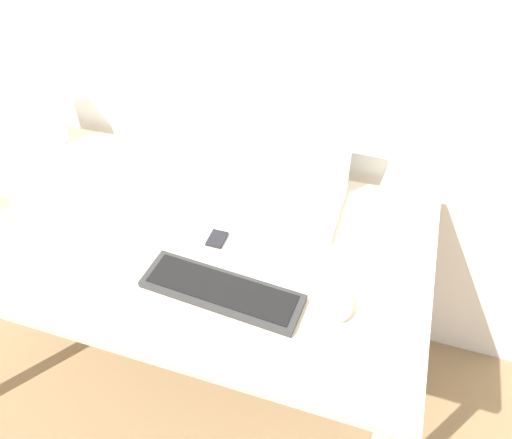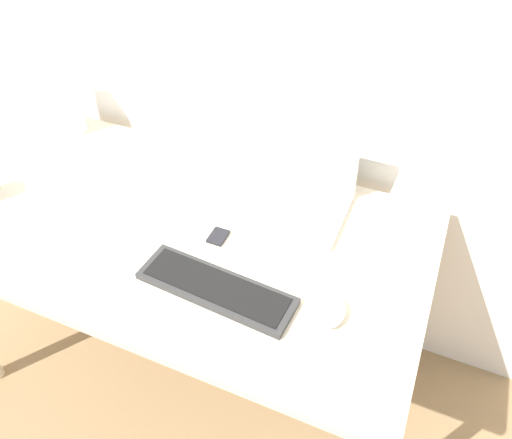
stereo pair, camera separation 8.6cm
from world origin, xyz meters
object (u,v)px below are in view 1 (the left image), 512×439
Objects in this scene: mp3_player at (217,239)px; keyboard at (222,291)px; mouse at (340,306)px; vase at (41,105)px; laptop at (288,185)px.

keyboard is at bearing -65.05° from mp3_player.
mp3_player is (-0.37, 0.14, -0.02)m from mouse.
mp3_player is at bearing 159.76° from mouse.
vase is 0.79m from mp3_player.
keyboard is at bearing -29.42° from vase.
vase is at bearing 176.08° from laptop.
mouse is (0.23, -0.36, -0.04)m from laptop.
mouse reaches higher than keyboard.
laptop reaches higher than mp3_player.
mp3_player is (-0.08, 0.17, -0.01)m from keyboard.
keyboard reaches higher than mp3_player.
mp3_player is at bearing 114.95° from keyboard.
laptop is at bearing 122.15° from mouse.
keyboard is 6.75× the size of mp3_player.
mp3_player is (0.73, -0.28, -0.13)m from vase.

